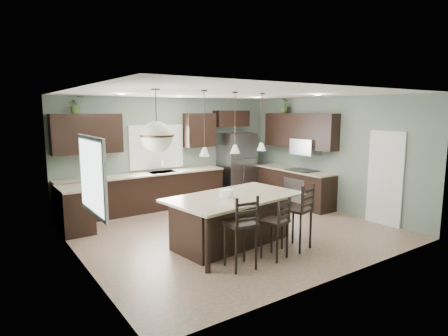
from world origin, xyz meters
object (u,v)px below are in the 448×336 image
at_px(bar_stool_center, 275,228).
at_px(plant_back_left, 76,105).
at_px(bar_stool_left, 240,232).
at_px(refrigerator, 236,165).
at_px(bar_stool_right, 297,216).
at_px(kitchen_island, 235,220).
at_px(serving_dish, 227,194).

distance_m(bar_stool_center, plant_back_left, 5.12).
bearing_deg(bar_stool_left, refrigerator, 61.07).
bearing_deg(refrigerator, plant_back_left, 177.86).
relative_size(bar_stool_right, plant_back_left, 3.13).
distance_m(refrigerator, plant_back_left, 4.57).
relative_size(kitchen_island, plant_back_left, 6.42).
xyz_separation_m(refrigerator, serving_dish, (-2.52, -3.15, 0.07)).
xyz_separation_m(bar_stool_center, plant_back_left, (-2.09, 4.20, 2.06)).
height_order(kitchen_island, bar_stool_left, bar_stool_left).
bearing_deg(plant_back_left, refrigerator, -2.14).
distance_m(serving_dish, bar_stool_center, 1.07).
bearing_deg(kitchen_island, refrigerator, 45.96).
distance_m(refrigerator, bar_stool_right, 4.23).
xyz_separation_m(refrigerator, kitchen_island, (-2.32, -3.12, -0.46)).
distance_m(refrigerator, bar_stool_center, 4.60).
height_order(refrigerator, plant_back_left, plant_back_left).
height_order(bar_stool_center, plant_back_left, plant_back_left).
bearing_deg(serving_dish, bar_stool_right, -38.60).
height_order(bar_stool_left, bar_stool_center, bar_stool_left).
bearing_deg(bar_stool_right, kitchen_island, 119.96).
xyz_separation_m(kitchen_island, bar_stool_right, (0.78, -0.81, 0.14)).
height_order(kitchen_island, bar_stool_center, bar_stool_center).
bearing_deg(bar_stool_right, refrigerator, 54.53).
relative_size(bar_stool_left, bar_stool_center, 1.13).
relative_size(refrigerator, plant_back_left, 4.83).
relative_size(kitchen_island, bar_stool_right, 2.05).
distance_m(kitchen_island, serving_dish, 0.57).
xyz_separation_m(refrigerator, bar_stool_right, (-1.54, -3.93, -0.33)).
height_order(serving_dish, plant_back_left, plant_back_left).
distance_m(bar_stool_right, plant_back_left, 5.30).
height_order(refrigerator, serving_dish, refrigerator).
distance_m(refrigerator, serving_dish, 4.03).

